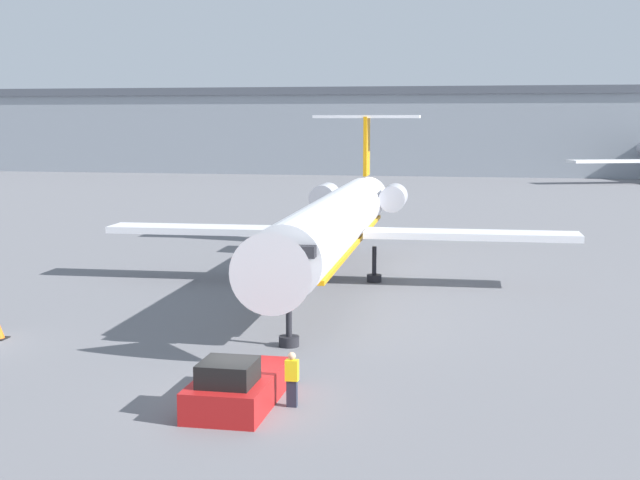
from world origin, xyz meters
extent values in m
plane|color=slate|center=(0.00, 0.00, 0.00)|extent=(600.00, 600.00, 0.00)
cube|color=#8C939E|center=(0.00, 120.00, 6.27)|extent=(180.00, 16.00, 12.55)
cube|color=#4C515B|center=(0.00, 120.00, 13.15)|extent=(180.00, 16.80, 1.20)
cylinder|color=white|center=(-0.55, 19.78, 3.43)|extent=(3.90, 26.92, 2.97)
cone|color=white|center=(-0.04, 5.19, 3.43)|extent=(3.05, 2.48, 2.97)
cube|color=black|center=(-0.07, 6.14, 3.95)|extent=(2.55, 0.79, 0.44)
cone|color=white|center=(-1.07, 34.82, 3.43)|extent=(2.79, 3.36, 2.67)
cube|color=orange|center=(-0.55, 19.78, 2.47)|extent=(3.51, 24.22, 0.20)
cube|color=white|center=(6.50, 21.37, 2.77)|extent=(11.30, 2.62, 0.36)
cube|color=white|center=(-7.69, 20.87, 2.77)|extent=(11.30, 2.62, 0.36)
cylinder|color=#ADADB7|center=(1.29, 31.12, 3.81)|extent=(1.76, 3.01, 1.66)
cylinder|color=#ADADB7|center=(-3.17, 30.96, 3.81)|extent=(1.76, 3.01, 1.66)
cube|color=orange|center=(-1.09, 35.47, 6.94)|extent=(0.32, 2.21, 4.05)
cube|color=white|center=(-1.09, 35.47, 8.97)|extent=(7.34, 2.05, 0.20)
cylinder|color=black|center=(-0.12, 7.37, 0.97)|extent=(0.24, 0.24, 1.95)
cylinder|color=black|center=(-0.12, 7.37, 0.20)|extent=(0.80, 0.80, 0.40)
cylinder|color=black|center=(-2.55, 21.65, 0.97)|extent=(0.24, 0.24, 1.95)
cylinder|color=black|center=(-2.55, 21.65, 0.20)|extent=(0.80, 0.80, 0.40)
cylinder|color=black|center=(1.31, 21.79, 0.97)|extent=(0.24, 0.24, 1.95)
cylinder|color=black|center=(1.31, 21.79, 0.20)|extent=(0.80, 0.80, 0.40)
cube|color=#B21919|center=(-0.06, 0.10, 0.48)|extent=(2.30, 4.61, 0.97)
cube|color=black|center=(-0.06, -0.92, 1.32)|extent=(1.61, 1.66, 0.70)
cube|color=black|center=(-0.06, 2.31, 0.34)|extent=(2.07, 0.30, 0.58)
cube|color=#232838|center=(1.64, 0.20, 0.41)|extent=(0.32, 0.20, 0.83)
cube|color=yellow|center=(1.64, 0.20, 1.16)|extent=(0.40, 0.24, 0.66)
sphere|color=tan|center=(1.64, 0.20, 1.61)|extent=(0.24, 0.24, 0.24)
cube|color=white|center=(25.29, 101.48, 3.11)|extent=(16.23, 8.52, 0.36)
camera|label=1|loc=(7.59, -25.71, 8.83)|focal=50.00mm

